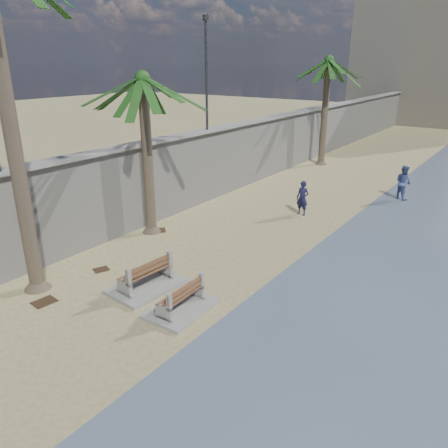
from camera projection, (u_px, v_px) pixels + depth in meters
The scene contains 14 objects.
ground_plane at pixel (76, 355), 10.77m from camera, with size 140.00×140.00×0.00m, color tan.
seawall at pixel (282, 144), 28.21m from camera, with size 0.45×70.00×3.50m, color gray.
wall_cap at pixel (283, 115), 27.58m from camera, with size 0.80×70.00×0.12m, color gray.
end_building at pixel (446, 58), 48.97m from camera, with size 18.00×12.00×14.00m, color #B7AA93.
bench_near at pixel (181, 299), 12.55m from camera, with size 1.48×2.10×0.86m.
bench_far at pixel (146, 276), 13.78m from camera, with size 1.73×2.41×0.96m.
palm_mid at pixel (143, 80), 16.33m from camera, with size 5.00×5.00×7.08m.
palm_back at pixel (329, 62), 28.10m from camera, with size 5.00×5.00×7.72m.
streetlight at pixel (206, 64), 20.34m from camera, with size 0.28×0.28×5.12m.
person_a at pixel (303, 196), 20.19m from camera, with size 0.67×0.45×1.86m, color #15163A.
person_b at pixel (403, 180), 22.54m from camera, with size 0.95×0.74×1.98m, color #465791.
debris_b at pixel (44, 302), 13.09m from camera, with size 0.64×0.52×0.03m, color #382616.
debris_c at pixel (157, 230), 18.58m from camera, with size 0.67×0.54×0.03m, color #382616.
debris_d at pixel (101, 269), 15.12m from camera, with size 0.50×0.40×0.03m, color #382616.
Camera 1 is at (8.19, -5.14, 6.82)m, focal length 35.00 mm.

